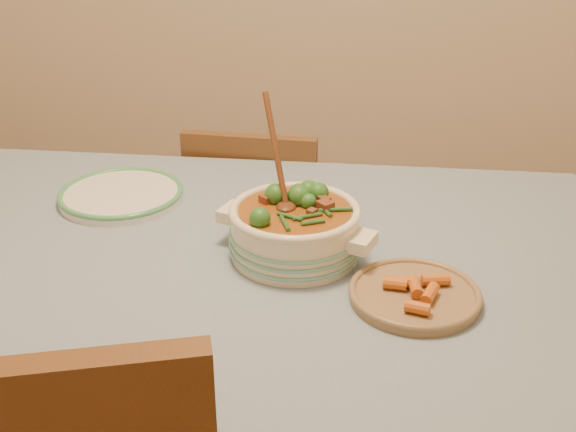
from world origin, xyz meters
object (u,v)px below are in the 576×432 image
(white_plate, at_px, (121,194))
(chair_far, at_px, (258,233))
(condiment_bowl, at_px, (310,200))
(fried_plate, at_px, (415,292))
(stew_casserole, at_px, (295,226))
(dining_table, at_px, (219,294))

(white_plate, distance_m, chair_far, 0.58)
(white_plate, bearing_deg, chair_far, 57.88)
(white_plate, bearing_deg, condiment_bowl, -1.44)
(white_plate, relative_size, fried_plate, 1.27)
(stew_casserole, xyz_separation_m, white_plate, (-0.44, 0.22, -0.05))
(white_plate, bearing_deg, stew_casserole, -26.69)
(dining_table, height_order, stew_casserole, stew_casserole)
(stew_casserole, xyz_separation_m, chair_far, (-0.18, 0.64, -0.36))
(stew_casserole, bearing_deg, chair_far, 105.71)
(stew_casserole, relative_size, white_plate, 0.91)
(fried_plate, height_order, chair_far, chair_far)
(chair_far, bearing_deg, dining_table, 95.42)
(condiment_bowl, xyz_separation_m, chair_far, (-0.19, 0.43, -0.32))
(condiment_bowl, bearing_deg, fried_plate, -57.39)
(dining_table, bearing_deg, fried_plate, -16.91)
(chair_far, bearing_deg, white_plate, 61.40)
(stew_casserole, xyz_separation_m, fried_plate, (0.24, -0.14, -0.05))
(dining_table, relative_size, white_plate, 4.51)
(stew_casserole, bearing_deg, fried_plate, -30.97)
(condiment_bowl, relative_size, chair_far, 0.12)
(stew_casserole, distance_m, fried_plate, 0.28)
(fried_plate, bearing_deg, stew_casserole, 149.03)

